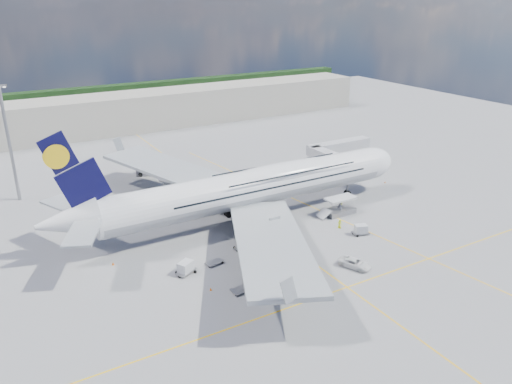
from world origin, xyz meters
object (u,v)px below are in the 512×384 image
light_mast (9,143)px  cone_wing_right_inner (253,269)px  crew_nose (341,203)px  cone_wing_left_outer (182,187)px  dolly_row_a (214,262)px  cone_tail (113,264)px  airliner (253,187)px  dolly_nose_near (289,232)px  cargo_loader (339,208)px  dolly_nose_far (361,229)px  catering_truck_outer (151,167)px  jet_bridge (335,152)px  cone_wing_left_inner (160,203)px  crew_wing (251,260)px  cone_nose (385,182)px  dolly_row_c (242,289)px  baggage_tug (288,246)px  crew_loader (345,198)px  cone_wing_right_outer (211,289)px  dolly_row_b (243,247)px  service_van (355,263)px  catering_truck_inner (210,186)px  crew_tug (281,274)px  crew_van (340,224)px  dolly_back (186,267)px

light_mast → cone_wing_right_inner: (29.95, -53.03, -12.96)m
crew_nose → cone_wing_left_outer: crew_nose is taller
dolly_row_a → cone_tail: 17.17m
airliner → crew_nose: airliner is taller
dolly_nose_near → dolly_row_a: bearing=168.5°
cargo_loader → cone_tail: bearing=177.0°
dolly_nose_far → catering_truck_outer: bearing=133.3°
jet_bridge → cone_wing_left_inner: (-43.52, 5.86, -6.58)m
crew_wing → cone_wing_right_inner: (-0.64, -1.81, -0.54)m
light_mast → cone_nose: size_ratio=53.29×
dolly_row_c → baggage_tug: baggage_tug is taller
crew_loader → cone_wing_left_inner: 40.88m
crew_wing → cone_wing_right_outer: bearing=124.4°
dolly_row_b → dolly_nose_far: bearing=-37.0°
light_mast → crew_loader: 73.77m
light_mast → crew_loader: (62.46, -37.25, -12.41)m
service_van → cone_wing_left_outer: size_ratio=9.87×
dolly_row_b → dolly_row_c: (-6.79, -12.18, 0.01)m
dolly_row_c → airliner: bearing=50.0°
jet_bridge → cone_nose: jet_bridge is taller
dolly_row_c → cone_nose: size_ratio=7.50×
dolly_row_b → cone_wing_left_inner: (-5.72, 27.34, -0.10)m
crew_nose → cone_tail: crew_nose is taller
airliner → dolly_nose_near: airliner is taller
cargo_loader → service_van: cargo_loader is taller
catering_truck_inner → crew_tug: catering_truck_inner is taller
crew_wing → catering_truck_outer: bearing=11.6°
dolly_nose_far → cone_wing_left_outer: bearing=136.4°
dolly_nose_far → crew_loader: bearing=80.3°
light_mast → dolly_row_c: 64.28m
crew_van → airliner: bearing=18.6°
crew_wing → crew_van: (21.95, 3.59, 0.14)m
crew_loader → airliner: bearing=-124.0°
cargo_loader → dolly_row_c: cargo_loader is taller
dolly_row_b → crew_van: (20.53, -2.09, 0.55)m
dolly_row_b → service_van: (13.10, -15.32, 0.38)m
dolly_back → cone_wing_left_outer: size_ratio=6.91×
light_mast → crew_van: size_ratio=13.78×
baggage_tug → crew_wing: baggage_tug is taller
jet_bridge → dolly_back: bearing=-154.0°
cone_nose → crew_nose: bearing=-161.1°
cargo_loader → crew_van: (-4.27, -5.53, -0.33)m
dolly_nose_near → catering_truck_inner: catering_truck_inner is taller
dolly_row_a → catering_truck_inner: bearing=54.7°
crew_tug → dolly_row_b: bearing=106.8°
dolly_row_c → crew_tug: 7.29m
cone_wing_left_inner → cone_wing_right_inner: (3.66, -34.83, -0.03)m
cone_wing_left_inner → cone_tail: bearing=-126.9°
cone_wing_left_outer → baggage_tug: bearing=-82.9°
cargo_loader → cone_wing_left_outer: size_ratio=15.32×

